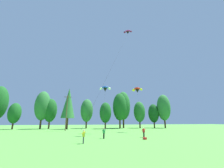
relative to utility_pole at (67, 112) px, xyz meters
name	(u,v)px	position (x,y,z in m)	size (l,w,h in m)	color
treeline_tree_b	(15,113)	(-18.69, 11.81, -0.08)	(4.26, 4.26, 9.11)	#472D19
treeline_tree_c	(43,106)	(-10.03, 13.01, 2.87)	(5.57, 5.57, 13.97)	#472D19
treeline_tree_d	(50,110)	(-7.13, 13.35, 1.17)	(4.82, 4.82, 11.17)	#472D19
treeline_tree_e	(69,103)	(-0.36, 9.64, 3.74)	(4.88, 4.88, 14.89)	#472D19
treeline_tree_f	(87,110)	(6.62, 13.53, 1.37)	(4.91, 4.91, 11.50)	#472D19
treeline_tree_g	(105,113)	(13.60, 9.70, 0.41)	(4.48, 4.48, 9.91)	#472D19
treeline_tree_h	(120,107)	(19.64, 10.79, 2.86)	(5.57, 5.57, 13.96)	#472D19
treeline_tree_i	(123,106)	(21.96, 13.68, 3.65)	(5.92, 5.92, 15.25)	#472D19
treeline_tree_j	(139,112)	(28.80, 12.62, 1.04)	(4.76, 4.76, 10.96)	#472D19
treeline_tree_k	(154,113)	(35.29, 12.52, 0.49)	(4.51, 4.51, 10.04)	#472D19
treeline_tree_l	(164,107)	(39.30, 10.73, 2.93)	(5.60, 5.60, 14.08)	#472D19
utility_pole	(67,112)	(0.00, 0.00, 0.00)	(2.20, 0.26, 10.65)	brown
kite_flyer_near	(84,135)	(4.65, -26.92, -4.59)	(0.62, 0.65, 1.69)	#4C4C51
kite_flyer_mid	(104,132)	(8.05, -22.03, -4.59)	(0.71, 0.73, 1.69)	black
kite_flyer_far	(144,131)	(15.29, -21.50, -4.59)	(0.71, 0.73, 1.69)	black
parafoil_kite_high_magenta	(128,32)	(14.86, -15.74, 19.19)	(11.69, 11.99, 23.71)	#D12893
parafoil_kite_mid_blue_white	(105,89)	(9.94, -11.29, 5.17)	(3.78, 11.72, 9.83)	blue
parafoil_kite_far_red_yellow	(137,90)	(19.42, -9.19, 5.73)	(5.92, 13.81, 10.48)	red
picnic_cooler	(145,138)	(14.06, -24.58, -5.42)	(0.52, 0.36, 0.34)	red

